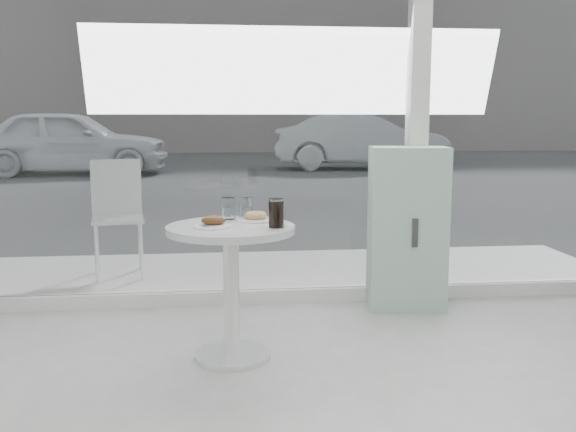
{
  "coord_description": "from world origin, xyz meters",
  "views": [
    {
      "loc": [
        -0.57,
        -1.63,
        1.37
      ],
      "look_at": [
        -0.2,
        1.7,
        0.85
      ],
      "focal_mm": 40.0,
      "sensor_mm": 36.0,
      "label": 1
    }
  ],
  "objects": [
    {
      "name": "storefront",
      "position": [
        0.07,
        3.0,
        1.71
      ],
      "size": [
        5.0,
        0.14,
        3.0
      ],
      "color": "white",
      "rests_on": "ground"
    },
    {
      "name": "plate_donut",
      "position": [
        -0.35,
        2.05,
        0.79
      ],
      "size": [
        0.22,
        0.22,
        0.05
      ],
      "color": "white",
      "rests_on": "main_table"
    },
    {
      "name": "water_tumbler_b",
      "position": [
        -0.4,
        2.14,
        0.83
      ],
      "size": [
        0.08,
        0.08,
        0.13
      ],
      "color": "white",
      "rests_on": "main_table"
    },
    {
      "name": "patio_deck",
      "position": [
        0.0,
        3.8,
        0.03
      ],
      "size": [
        5.6,
        1.6,
        0.05
      ],
      "primitive_type": "cube",
      "color": "silver",
      "rests_on": "ground"
    },
    {
      "name": "car_silver",
      "position": [
        3.26,
        15.29,
        0.76
      ],
      "size": [
        4.73,
        2.03,
        1.52
      ],
      "primitive_type": "imported",
      "rotation": [
        0.0,
        0.0,
        1.48
      ],
      "color": "#A4A7AC",
      "rests_on": "street"
    },
    {
      "name": "street",
      "position": [
        0.0,
        16.0,
        -0.0
      ],
      "size": [
        40.0,
        24.0,
        0.0
      ],
      "primitive_type": "cube",
      "color": "#343434",
      "rests_on": "ground"
    },
    {
      "name": "mint_cabinet",
      "position": [
        0.78,
        2.77,
        0.58
      ],
      "size": [
        0.58,
        0.42,
        1.16
      ],
      "rotation": [
        0.0,
        0.0,
        -0.13
      ],
      "color": "#9AC5AE",
      "rests_on": "ground"
    },
    {
      "name": "main_table",
      "position": [
        -0.5,
        1.9,
        0.55
      ],
      "size": [
        0.72,
        0.72,
        0.77
      ],
      "color": "white",
      "rests_on": "ground"
    },
    {
      "name": "patio_chair",
      "position": [
        -1.41,
        3.83,
        0.6
      ],
      "size": [
        0.48,
        0.48,
        0.97
      ],
      "rotation": [
        0.0,
        0.0,
        0.16
      ],
      "color": "white",
      "rests_on": "patio_deck"
    },
    {
      "name": "water_tumbler_a",
      "position": [
        -0.51,
        2.14,
        0.83
      ],
      "size": [
        0.08,
        0.08,
        0.13
      ],
      "color": "white",
      "rests_on": "main_table"
    },
    {
      "name": "far_building",
      "position": [
        0.0,
        25.0,
        4.0
      ],
      "size": [
        40.0,
        2.0,
        8.0
      ],
      "primitive_type": "cube",
      "color": "gray",
      "rests_on": "ground"
    },
    {
      "name": "car_white",
      "position": [
        -4.11,
        14.46,
        0.79
      ],
      "size": [
        4.68,
        1.92,
        1.59
      ],
      "primitive_type": "imported",
      "rotation": [
        0.0,
        0.0,
        1.56
      ],
      "color": "white",
      "rests_on": "street"
    },
    {
      "name": "plate_fritter",
      "position": [
        -0.59,
        1.85,
        0.8
      ],
      "size": [
        0.21,
        0.21,
        0.07
      ],
      "color": "white",
      "rests_on": "main_table"
    },
    {
      "name": "cola_glass",
      "position": [
        -0.25,
        1.81,
        0.85
      ],
      "size": [
        0.08,
        0.08,
        0.16
      ],
      "color": "white",
      "rests_on": "main_table"
    }
  ]
}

